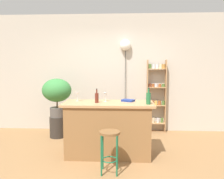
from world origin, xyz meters
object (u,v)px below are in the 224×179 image
wine_glass_center (77,95)px  pendant_globe_light (125,46)px  potted_plant (57,92)px  wine_glass_left (105,95)px  spice_shelf (156,94)px  bottle_vinegar (148,98)px  bottle_spirits_clear (97,97)px  bar_stool (110,142)px  cookbook (128,100)px  plant_stool (58,127)px

wine_glass_center → pendant_globe_light: size_ratio=0.07×
potted_plant → wine_glass_left: potted_plant is taller
spice_shelf → wine_glass_left: size_ratio=10.47×
wine_glass_center → pendant_globe_light: (0.87, 1.42, 0.98)m
potted_plant → bottle_vinegar: bearing=-30.5°
bottle_vinegar → wine_glass_left: bearing=162.1°
potted_plant → bottle_spirits_clear: size_ratio=3.45×
bar_stool → wine_glass_left: wine_glass_left is taller
spice_shelf → wine_glass_center: (-1.60, -1.37, 0.16)m
wine_glass_center → cookbook: 0.92m
bar_stool → cookbook: (0.28, 0.82, 0.50)m
bottle_spirits_clear → bottle_vinegar: (0.88, -0.11, 0.01)m
bar_stool → plant_stool: (-1.27, 1.65, -0.23)m
spice_shelf → bar_stool: bearing=-113.8°
bar_stool → cookbook: 1.00m
spice_shelf → pendant_globe_light: bearing=176.1°
plant_stool → bottle_vinegar: bottle_vinegar is taller
bottle_vinegar → wine_glass_center: 1.28m
plant_stool → cookbook: bearing=-28.2°
cookbook → pendant_globe_light: pendant_globe_light is taller
bottle_spirits_clear → bottle_vinegar: 0.88m
pendant_globe_light → spice_shelf: bearing=-3.9°
bottle_vinegar → pendant_globe_light: 2.00m
plant_stool → bottle_vinegar: size_ratio=1.64×
pendant_globe_light → bottle_spirits_clear: bearing=-107.3°
plant_stool → wine_glass_left: size_ratio=2.79×
bottle_vinegar → potted_plant: bearing=149.5°
potted_plant → bottle_spirits_clear: 1.41m
plant_stool → potted_plant: 0.77m
plant_stool → bottle_spirits_clear: (1.00, -1.00, 0.81)m
bottle_spirits_clear → wine_glass_left: bearing=43.1°
bottle_spirits_clear → bottle_vinegar: bearing=-7.1°
bottle_spirits_clear → potted_plant: bearing=135.1°
bottle_spirits_clear → wine_glass_left: (0.14, 0.13, 0.03)m
bottle_spirits_clear → pendant_globe_light: 1.94m
cookbook → potted_plant: bearing=177.8°
bar_stool → spice_shelf: size_ratio=0.37×
bar_stool → wine_glass_center: wine_glass_center is taller
potted_plant → bottle_spirits_clear: bearing=-44.9°
spice_shelf → bottle_spirits_clear: spice_shelf is taller
plant_stool → wine_glass_left: 1.66m
spice_shelf → cookbook: (-0.68, -1.36, 0.06)m
potted_plant → wine_glass_center: bearing=-53.1°
bottle_vinegar → pendant_globe_light: pendant_globe_light is taller
spice_shelf → cookbook: bearing=-116.7°
wine_glass_center → bottle_spirits_clear: bearing=-23.7°
potted_plant → bottle_vinegar: 2.18m
wine_glass_left → cookbook: 0.42m
pendant_globe_light → plant_stool: bearing=-158.7°
spice_shelf → wine_glass_center: bearing=-139.6°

